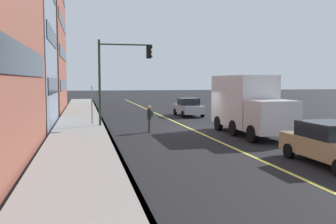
{
  "coord_description": "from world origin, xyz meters",
  "views": [
    {
      "loc": [
        -23.22,
        6.8,
        3.14
      ],
      "look_at": [
        -1.84,
        1.98,
        1.31
      ],
      "focal_mm": 40.17,
      "sensor_mm": 36.0,
      "label": 1
    }
  ],
  "objects_px": {
    "car_tan": "(333,144)",
    "car_silver": "(188,107)",
    "traffic_light_mast": "(120,68)",
    "truck_white": "(247,104)",
    "street_sign_post": "(92,102)",
    "pedestrian_with_backpack": "(150,117)"
  },
  "relations": [
    {
      "from": "car_tan",
      "to": "car_silver",
      "type": "bearing_deg",
      "value": -0.25
    },
    {
      "from": "traffic_light_mast",
      "to": "truck_white",
      "type": "bearing_deg",
      "value": -125.98
    },
    {
      "from": "street_sign_post",
      "to": "car_tan",
      "type": "bearing_deg",
      "value": -149.82
    },
    {
      "from": "car_silver",
      "to": "pedestrian_with_backpack",
      "type": "xyz_separation_m",
      "value": [
        -9.75,
        5.2,
        0.17
      ]
    },
    {
      "from": "car_tan",
      "to": "traffic_light_mast",
      "type": "bearing_deg",
      "value": 26.28
    },
    {
      "from": "car_tan",
      "to": "truck_white",
      "type": "xyz_separation_m",
      "value": [
        8.31,
        -0.36,
        0.98
      ]
    },
    {
      "from": "pedestrian_with_backpack",
      "to": "traffic_light_mast",
      "type": "height_order",
      "value": "traffic_light_mast"
    },
    {
      "from": "car_silver",
      "to": "car_tan",
      "type": "relative_size",
      "value": 0.9
    },
    {
      "from": "car_tan",
      "to": "street_sign_post",
      "type": "bearing_deg",
      "value": 30.18
    },
    {
      "from": "car_tan",
      "to": "street_sign_post",
      "type": "height_order",
      "value": "street_sign_post"
    },
    {
      "from": "traffic_light_mast",
      "to": "street_sign_post",
      "type": "bearing_deg",
      "value": 57.68
    },
    {
      "from": "car_tan",
      "to": "street_sign_post",
      "type": "distance_m",
      "value": 16.85
    },
    {
      "from": "car_silver",
      "to": "truck_white",
      "type": "height_order",
      "value": "truck_white"
    },
    {
      "from": "car_silver",
      "to": "car_tan",
      "type": "distance_m",
      "value": 20.04
    },
    {
      "from": "car_tan",
      "to": "truck_white",
      "type": "distance_m",
      "value": 8.38
    },
    {
      "from": "truck_white",
      "to": "pedestrian_with_backpack",
      "type": "bearing_deg",
      "value": 70.22
    },
    {
      "from": "car_silver",
      "to": "car_tan",
      "type": "bearing_deg",
      "value": 179.75
    },
    {
      "from": "pedestrian_with_backpack",
      "to": "street_sign_post",
      "type": "xyz_separation_m",
      "value": [
        4.26,
        3.34,
        0.67
      ]
    },
    {
      "from": "pedestrian_with_backpack",
      "to": "street_sign_post",
      "type": "distance_m",
      "value": 5.46
    },
    {
      "from": "car_silver",
      "to": "truck_white",
      "type": "bearing_deg",
      "value": -178.66
    },
    {
      "from": "truck_white",
      "to": "pedestrian_with_backpack",
      "type": "relative_size",
      "value": 4.32
    },
    {
      "from": "car_tan",
      "to": "truck_white",
      "type": "bearing_deg",
      "value": -2.5
    }
  ]
}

